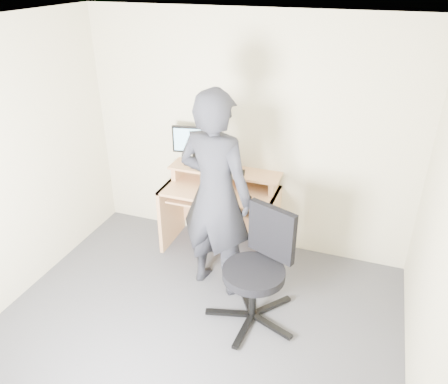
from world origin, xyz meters
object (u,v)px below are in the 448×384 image
Objects in this scene: desk at (222,203)px; person at (215,196)px; monitor at (194,142)px; office_chair at (260,264)px.

desk is 0.61× the size of person.
monitor is 0.44× the size of office_chair.
monitor is 0.23× the size of person.
person is (0.52, -0.73, -0.18)m from monitor.
person is (-0.51, 0.28, 0.43)m from office_chair.
person reaches higher than office_chair.
monitor reaches higher than desk.
office_chair is at bearing -54.00° from desk.
person is at bearing -66.21° from monitor.
office_chair is at bearing -56.20° from monitor.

